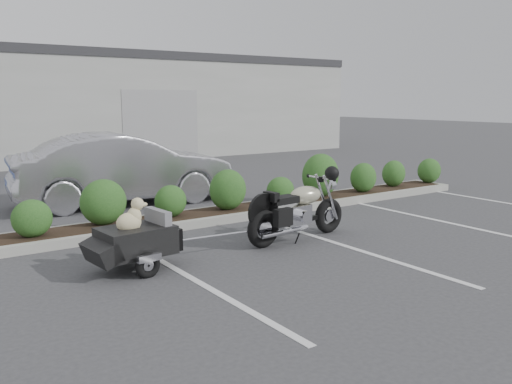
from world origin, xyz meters
TOP-DOWN VIEW (x-y plane):
  - ground at (0.00, 0.00)m, footprint 90.00×90.00m
  - planter_kerb at (1.00, 2.20)m, footprint 12.00×1.00m
  - building at (0.00, 17.00)m, footprint 26.00×10.00m
  - motorcycle at (0.84, 0.09)m, footprint 2.09×0.75m
  - pet_trailer at (-1.95, 0.10)m, footprint 1.68×0.94m
  - sedan at (-0.30, 4.69)m, footprint 4.82×2.13m

SIDE VIEW (x-z plane):
  - ground at x=0.00m, z-range 0.00..0.00m
  - planter_kerb at x=1.00m, z-range 0.00..0.15m
  - pet_trailer at x=-1.95m, z-range -0.08..0.91m
  - motorcycle at x=0.84m, z-range -0.12..1.08m
  - sedan at x=-0.30m, z-range 0.00..1.54m
  - building at x=0.00m, z-range 0.00..4.00m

